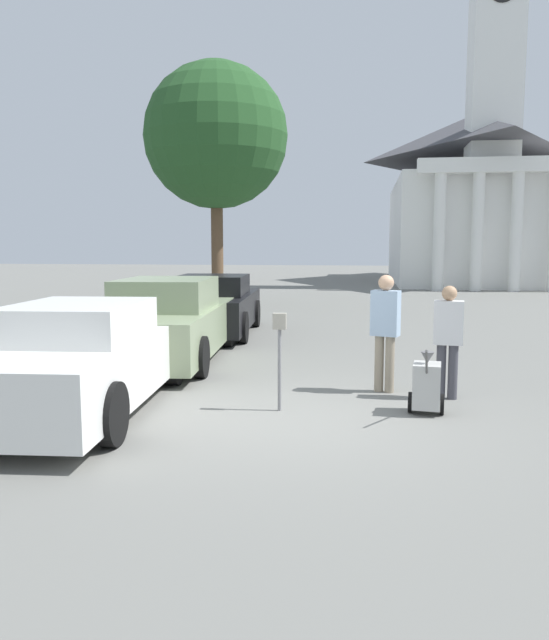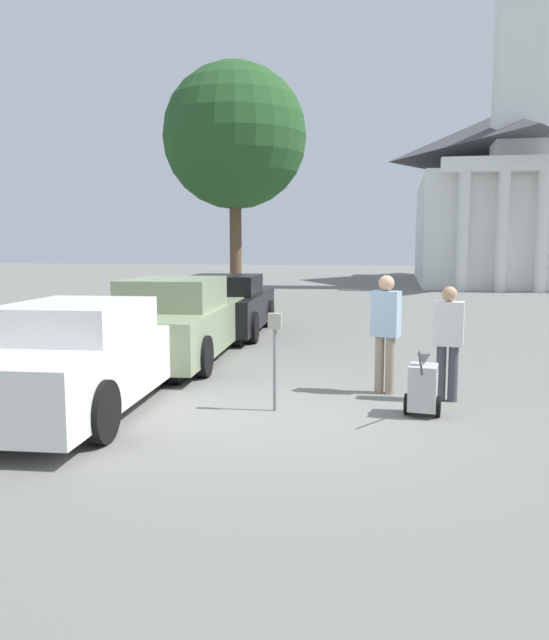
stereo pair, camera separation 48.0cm
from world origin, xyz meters
TOP-DOWN VIEW (x-y plane):
  - ground_plane at (0.00, 0.00)m, footprint 120.00×120.00m
  - parked_car_white at (-2.92, 0.04)m, footprint 2.23×5.10m
  - parked_car_sage at (-2.92, 3.77)m, footprint 2.33×5.36m
  - parked_car_black at (-2.92, 7.40)m, footprint 2.31×4.88m
  - parking_meter at (-0.26, 0.37)m, footprint 0.18×0.09m
  - person_worker at (1.19, 1.69)m, footprint 0.47×0.34m
  - person_supervisor at (2.09, 1.39)m, footprint 0.45×0.27m
  - equipment_cart at (1.71, 0.51)m, footprint 0.50×1.00m
  - church at (7.08, 31.52)m, footprint 9.16×16.96m
  - shade_tree at (-4.57, 14.71)m, footprint 5.22×5.22m

SIDE VIEW (x-z plane):
  - ground_plane at x=0.00m, z-range 0.00..0.00m
  - equipment_cart at x=1.71m, z-range -0.11..0.89m
  - parked_car_white at x=-2.92m, z-range -0.04..1.46m
  - parked_car_black at x=-2.92m, z-range -0.04..1.46m
  - parked_car_sage at x=-2.92m, z-range -0.06..1.56m
  - parking_meter at x=-0.26m, z-range 0.27..1.61m
  - person_supervisor at x=2.09m, z-range 0.11..1.79m
  - person_worker at x=1.19m, z-range 0.13..1.95m
  - church at x=7.08m, z-range -6.19..17.33m
  - shade_tree at x=-4.57m, z-range 1.75..10.53m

